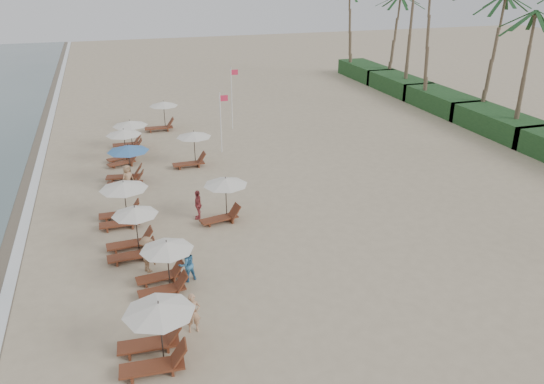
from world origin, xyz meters
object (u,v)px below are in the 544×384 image
object	(u,v)px
lounger_station_0	(153,334)
lounger_station_2	(131,234)
inland_station_1	(191,146)
inland_station_2	(161,114)
beachgoer_far_a	(198,204)
lounger_station_5	(122,145)
lounger_station_6	(128,134)
lounger_station_4	(125,165)
beachgoer_near	(193,313)
beachgoer_far_b	(128,178)
flag_pole_near	(221,120)
lounger_station_3	(121,203)
beachgoer_mid_a	(187,264)
inland_station_0	(223,195)
beachgoer_mid_b	(147,254)
lounger_station_1	(163,265)

from	to	relation	value
lounger_station_0	lounger_station_2	distance (m)	7.41
inland_station_1	inland_station_2	distance (m)	8.77
lounger_station_0	beachgoer_far_a	bearing A→B (deg)	72.16
lounger_station_5	lounger_station_6	bearing A→B (deg)	79.15
lounger_station_4	lounger_station_6	size ratio (longest dim) A/B	1.06
beachgoer_near	beachgoer_far_b	xyz separation A→B (m)	(-1.38, 13.92, 0.01)
lounger_station_2	flag_pole_near	size ratio (longest dim) A/B	0.60
lounger_station_2	beachgoer_far_a	distance (m)	4.47
inland_station_2	beachgoer_far_b	world-z (taller)	inland_station_2
lounger_station_5	beachgoer_far_b	bearing A→B (deg)	-89.96
beachgoer_far_b	flag_pole_near	distance (m)	8.44
lounger_station_3	beachgoer_mid_a	size ratio (longest dim) A/B	1.73
inland_station_0	beachgoer_mid_b	bearing A→B (deg)	-137.21
lounger_station_4	beachgoer_mid_b	bearing A→B (deg)	-88.59
inland_station_0	flag_pole_near	size ratio (longest dim) A/B	0.64
inland_station_0	lounger_station_1	bearing A→B (deg)	-124.38
inland_station_2	inland_station_1	bearing A→B (deg)	-84.14
beachgoer_near	inland_station_0	bearing A→B (deg)	72.49
lounger_station_6	lounger_station_0	bearing A→B (deg)	-91.60
beachgoer_mid_b	lounger_station_5	bearing A→B (deg)	-23.79
beachgoer_mid_b	flag_pole_near	world-z (taller)	flag_pole_near
beachgoer_far_b	flag_pole_near	bearing A→B (deg)	-2.48
beachgoer_mid_b	lounger_station_1	bearing A→B (deg)	172.96
beachgoer_mid_a	inland_station_0	bearing A→B (deg)	-137.66
lounger_station_3	lounger_station_5	xyz separation A→B (m)	(0.55, 8.99, 0.10)
lounger_station_0	lounger_station_5	bearing A→B (deg)	89.74
lounger_station_3	lounger_station_5	world-z (taller)	lounger_station_5
lounger_station_1	lounger_station_2	world-z (taller)	lounger_station_2
lounger_station_2	inland_station_0	bearing A→B (deg)	24.95
lounger_station_5	beachgoer_near	size ratio (longest dim) A/B	1.64
beachgoer_mid_a	lounger_station_2	bearing A→B (deg)	-75.01
lounger_station_0	flag_pole_near	distance (m)	21.21
lounger_station_3	beachgoer_mid_b	distance (m)	5.11
inland_station_0	beachgoer_mid_b	size ratio (longest dim) A/B	1.66
lounger_station_0	inland_station_2	world-z (taller)	inland_station_2
inland_station_0	beachgoer_mid_a	bearing A→B (deg)	-117.85
lounger_station_6	inland_station_1	bearing A→B (deg)	-51.58
lounger_station_6	inland_station_2	xyz separation A→B (m)	(2.77, 4.11, 0.16)
lounger_station_3	inland_station_1	size ratio (longest dim) A/B	0.98
beachgoer_far_a	flag_pole_near	distance (m)	10.58
lounger_station_1	lounger_station_2	distance (m)	3.31
lounger_station_5	beachgoer_mid_b	world-z (taller)	lounger_station_5
inland_station_1	inland_station_2	xyz separation A→B (m)	(-0.90, 8.72, -0.07)
lounger_station_0	lounger_station_4	world-z (taller)	lounger_station_4
lounger_station_3	flag_pole_near	world-z (taller)	flag_pole_near
inland_station_2	beachgoer_far_b	size ratio (longest dim) A/B	1.84
lounger_station_5	beachgoer_near	bearing A→B (deg)	-85.75
lounger_station_5	inland_station_0	world-z (taller)	lounger_station_5
beachgoer_far_a	lounger_station_6	bearing A→B (deg)	-154.32
lounger_station_0	lounger_station_1	xyz separation A→B (m)	(0.81, 4.26, -0.04)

